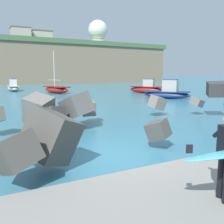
{
  "coord_description": "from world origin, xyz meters",
  "views": [
    {
      "loc": [
        -3.63,
        -6.99,
        2.73
      ],
      "look_at": [
        0.19,
        0.5,
        1.4
      ],
      "focal_mm": 38.99,
      "sensor_mm": 36.0,
      "label": 1
    }
  ],
  "objects_px": {
    "station_building_west": "(21,37)",
    "boat_mid_right": "(167,92)",
    "boat_mid_centre": "(13,87)",
    "station_building_east": "(42,40)",
    "mooring_buoy_inner": "(80,102)",
    "boat_far_right": "(147,88)",
    "radar_dome": "(98,33)",
    "boat_mid_left": "(56,89)"
  },
  "relations": [
    {
      "from": "mooring_buoy_inner",
      "to": "station_building_east",
      "type": "height_order",
      "value": "station_building_east"
    },
    {
      "from": "boat_mid_centre",
      "to": "boat_mid_right",
      "type": "xyz_separation_m",
      "value": [
        14.24,
        -20.81,
        0.03
      ]
    },
    {
      "from": "radar_dome",
      "to": "boat_mid_left",
      "type": "bearing_deg",
      "value": -119.75
    },
    {
      "from": "boat_mid_centre",
      "to": "station_building_west",
      "type": "height_order",
      "value": "station_building_west"
    },
    {
      "from": "boat_mid_centre",
      "to": "boat_mid_right",
      "type": "distance_m",
      "value": 25.22
    },
    {
      "from": "boat_mid_right",
      "to": "mooring_buoy_inner",
      "type": "height_order",
      "value": "boat_mid_right"
    },
    {
      "from": "boat_mid_right",
      "to": "radar_dome",
      "type": "height_order",
      "value": "radar_dome"
    },
    {
      "from": "boat_mid_left",
      "to": "boat_far_right",
      "type": "relative_size",
      "value": 1.21
    },
    {
      "from": "boat_far_right",
      "to": "radar_dome",
      "type": "distance_m",
      "value": 61.0
    },
    {
      "from": "station_building_east",
      "to": "boat_mid_right",
      "type": "bearing_deg",
      "value": -90.25
    },
    {
      "from": "boat_mid_left",
      "to": "station_building_east",
      "type": "xyz_separation_m",
      "value": [
        9.56,
        56.42,
        14.08
      ]
    },
    {
      "from": "boat_mid_centre",
      "to": "radar_dome",
      "type": "distance_m",
      "value": 56.63
    },
    {
      "from": "boat_far_right",
      "to": "radar_dome",
      "type": "relative_size",
      "value": 0.47
    },
    {
      "from": "mooring_buoy_inner",
      "to": "radar_dome",
      "type": "height_order",
      "value": "radar_dome"
    },
    {
      "from": "mooring_buoy_inner",
      "to": "station_building_west",
      "type": "xyz_separation_m",
      "value": [
        3.76,
        67.61,
        14.49
      ]
    },
    {
      "from": "boat_mid_left",
      "to": "boat_far_right",
      "type": "bearing_deg",
      "value": -26.84
    },
    {
      "from": "boat_mid_centre",
      "to": "station_building_east",
      "type": "bearing_deg",
      "value": 73.29
    },
    {
      "from": "station_building_west",
      "to": "station_building_east",
      "type": "bearing_deg",
      "value": 20.7
    },
    {
      "from": "station_building_west",
      "to": "station_building_east",
      "type": "height_order",
      "value": "station_building_west"
    },
    {
      "from": "boat_mid_right",
      "to": "station_building_west",
      "type": "bearing_deg",
      "value": 95.94
    },
    {
      "from": "mooring_buoy_inner",
      "to": "boat_mid_left",
      "type": "bearing_deg",
      "value": 84.21
    },
    {
      "from": "boat_mid_centre",
      "to": "radar_dome",
      "type": "bearing_deg",
      "value": 51.44
    },
    {
      "from": "station_building_east",
      "to": "boat_mid_centre",
      "type": "bearing_deg",
      "value": -106.71
    },
    {
      "from": "station_building_east",
      "to": "mooring_buoy_inner",
      "type": "bearing_deg",
      "value": -98.87
    },
    {
      "from": "mooring_buoy_inner",
      "to": "station_building_west",
      "type": "height_order",
      "value": "station_building_west"
    },
    {
      "from": "boat_mid_left",
      "to": "boat_mid_centre",
      "type": "bearing_deg",
      "value": 121.97
    },
    {
      "from": "boat_mid_right",
      "to": "mooring_buoy_inner",
      "type": "bearing_deg",
      "value": -174.24
    },
    {
      "from": "station_building_west",
      "to": "boat_mid_right",
      "type": "bearing_deg",
      "value": -84.06
    },
    {
      "from": "boat_mid_right",
      "to": "mooring_buoy_inner",
      "type": "xyz_separation_m",
      "value": [
        -10.68,
        -1.08,
        -0.43
      ]
    },
    {
      "from": "mooring_buoy_inner",
      "to": "boat_mid_centre",
      "type": "bearing_deg",
      "value": 99.25
    },
    {
      "from": "station_building_east",
      "to": "radar_dome",
      "type": "bearing_deg",
      "value": -17.83
    },
    {
      "from": "boat_mid_right",
      "to": "station_building_east",
      "type": "bearing_deg",
      "value": 89.75
    },
    {
      "from": "boat_mid_left",
      "to": "radar_dome",
      "type": "distance_m",
      "value": 60.31
    },
    {
      "from": "radar_dome",
      "to": "station_building_west",
      "type": "xyz_separation_m",
      "value": [
        -26.38,
        3.44,
        -2.72
      ]
    },
    {
      "from": "boat_mid_centre",
      "to": "boat_far_right",
      "type": "xyz_separation_m",
      "value": [
        16.38,
        -13.75,
        0.04
      ]
    },
    {
      "from": "boat_far_right",
      "to": "radar_dome",
      "type": "height_order",
      "value": "radar_dome"
    },
    {
      "from": "boat_far_right",
      "to": "station_building_west",
      "type": "height_order",
      "value": "station_building_west"
    },
    {
      "from": "boat_mid_centre",
      "to": "station_building_east",
      "type": "height_order",
      "value": "station_building_east"
    },
    {
      "from": "boat_mid_centre",
      "to": "boat_mid_left",
      "type": "bearing_deg",
      "value": -58.03
    },
    {
      "from": "boat_mid_right",
      "to": "boat_mid_left",
      "type": "bearing_deg",
      "value": 125.82
    },
    {
      "from": "boat_mid_centre",
      "to": "mooring_buoy_inner",
      "type": "bearing_deg",
      "value": -80.75
    },
    {
      "from": "boat_mid_left",
      "to": "mooring_buoy_inner",
      "type": "distance_m",
      "value": 13.99
    }
  ]
}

